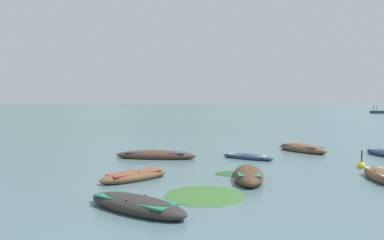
{
  "coord_description": "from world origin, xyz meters",
  "views": [
    {
      "loc": [
        -1.19,
        -4.36,
        3.15
      ],
      "look_at": [
        -1.27,
        49.46,
        0.59
      ],
      "focal_mm": 35.22,
      "sensor_mm": 36.0,
      "label": 1
    }
  ],
  "objects": [
    {
      "name": "rowboat_7",
      "position": [
        -3.53,
        10.73,
        0.16
      ],
      "size": [
        2.98,
        2.87,
        0.5
      ],
      "color": "brown",
      "rests_on": "ground"
    },
    {
      "name": "mountain_1",
      "position": [
        -637.28,
        1807.82,
        298.47
      ],
      "size": [
        1547.43,
        1547.43,
        596.95
      ],
      "primitive_type": "cone",
      "color": "#56665B",
      "rests_on": "ground"
    },
    {
      "name": "mountain_3",
      "position": [
        656.53,
        1692.6,
        163.78
      ],
      "size": [
        1200.38,
        1200.38,
        327.56
      ],
      "primitive_type": "cone",
      "color": "slate",
      "rests_on": "ground"
    },
    {
      "name": "weed_patch_2",
      "position": [
        0.88,
        12.02,
        0.0
      ],
      "size": [
        2.2,
        1.44,
        0.14
      ],
      "primitive_type": "ellipsoid",
      "rotation": [
        0.0,
        0.0,
        0.04
      ],
      "color": "#2D5628",
      "rests_on": "ground"
    },
    {
      "name": "rowboat_1",
      "position": [
        5.81,
        19.41,
        0.2
      ],
      "size": [
        2.92,
        3.8,
        0.65
      ],
      "color": "brown",
      "rests_on": "ground"
    },
    {
      "name": "ground_plane",
      "position": [
        0.0,
        1500.0,
        0.0
      ],
      "size": [
        6000.0,
        6000.0,
        0.0
      ],
      "primitive_type": "plane",
      "color": "slate"
    },
    {
      "name": "rowboat_3",
      "position": [
        -2.81,
        6.4,
        0.17
      ],
      "size": [
        3.62,
        3.14,
        0.55
      ],
      "color": "#2D2826",
      "rests_on": "ground"
    },
    {
      "name": "mooring_buoy",
      "position": [
        6.94,
        13.54,
        0.09
      ],
      "size": [
        0.39,
        0.39,
        0.96
      ],
      "color": "yellow",
      "rests_on": "ground"
    },
    {
      "name": "weed_patch_0",
      "position": [
        -0.76,
        8.17,
        0.0
      ],
      "size": [
        3.02,
        3.19,
        0.14
      ],
      "primitive_type": "ellipsoid",
      "rotation": [
        0.0,
        0.0,
        1.47
      ],
      "color": "#38662D",
      "rests_on": "ground"
    },
    {
      "name": "rowboat_4",
      "position": [
        1.89,
        16.36,
        0.11
      ],
      "size": [
        2.93,
        2.38,
        0.35
      ],
      "color": "navy",
      "rests_on": "ground"
    },
    {
      "name": "mountain_2",
      "position": [
        23.11,
        1867.48,
        219.77
      ],
      "size": [
        1661.07,
        1661.07,
        439.55
      ],
      "primitive_type": "cone",
      "color": "#56665B",
      "rests_on": "ground"
    },
    {
      "name": "rowboat_0",
      "position": [
        1.09,
        10.71,
        0.2
      ],
      "size": [
        1.55,
        3.7,
        0.65
      ],
      "color": "#4C3323",
      "rests_on": "ground"
    },
    {
      "name": "rowboat_5",
      "position": [
        -3.22,
        16.52,
        0.19
      ],
      "size": [
        4.63,
        1.66,
        0.59
      ],
      "color": "#4C3323",
      "rests_on": "ground"
    },
    {
      "name": "rowboat_8",
      "position": [
        6.49,
        10.65,
        0.18
      ],
      "size": [
        1.33,
        3.28,
        0.56
      ],
      "color": "brown",
      "rests_on": "ground"
    }
  ]
}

